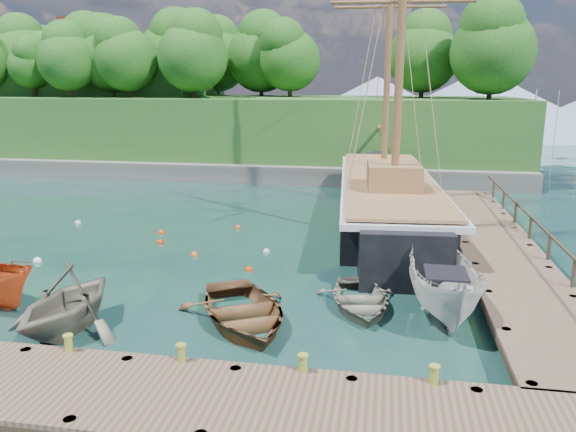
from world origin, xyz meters
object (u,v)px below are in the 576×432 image
Objects in this scene: cabin_boat_white at (443,315)px; rowboat_2 at (243,323)px; schooner at (387,204)px; rowboat_3 at (360,308)px; rowboat_1 at (69,330)px.

rowboat_2 is at bearing -169.01° from cabin_boat_white.
rowboat_3 is at bearing -98.14° from schooner.
rowboat_2 is 14.04m from schooner.
schooner is (4.29, 13.33, 1.06)m from rowboat_2.
rowboat_3 is 0.15× the size of schooner.
rowboat_2 is 0.19× the size of schooner.
cabin_boat_white is 11.83m from schooner.
schooner is at bearing 94.75° from cabin_boat_white.
cabin_boat_white reaches higher than rowboat_2.
rowboat_3 is at bearing 26.02° from rowboat_1.
rowboat_2 is 6.38m from cabin_boat_white.
cabin_boat_white is (11.16, 3.13, 0.00)m from rowboat_1.
schooner reaches higher than rowboat_2.
cabin_boat_white is 0.21× the size of schooner.
rowboat_2 is 0.90× the size of cabin_boat_white.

